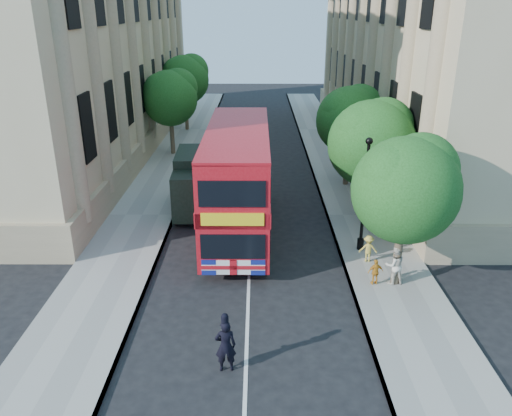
{
  "coord_description": "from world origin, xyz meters",
  "views": [
    {
      "loc": [
        0.35,
        -14.3,
        10.27
      ],
      "look_at": [
        0.28,
        5.53,
        2.3
      ],
      "focal_mm": 35.0,
      "sensor_mm": 36.0,
      "label": 1
    }
  ],
  "objects_px": {
    "box_van": "(197,184)",
    "police_constable": "(226,346)",
    "double_decker_bus": "(238,177)",
    "lamp_post": "(364,200)",
    "woman_pedestrian": "(394,265)"
  },
  "relations": [
    {
      "from": "box_van",
      "to": "police_constable",
      "type": "distance_m",
      "value": 13.13
    },
    {
      "from": "lamp_post",
      "to": "woman_pedestrian",
      "type": "height_order",
      "value": "lamp_post"
    },
    {
      "from": "lamp_post",
      "to": "double_decker_bus",
      "type": "xyz_separation_m",
      "value": [
        -5.59,
        2.3,
        0.25
      ]
    },
    {
      "from": "box_van",
      "to": "police_constable",
      "type": "relative_size",
      "value": 3.14
    },
    {
      "from": "double_decker_bus",
      "to": "woman_pedestrian",
      "type": "xyz_separation_m",
      "value": [
        6.31,
        -5.31,
        -1.84
      ]
    },
    {
      "from": "box_van",
      "to": "woman_pedestrian",
      "type": "distance_m",
      "value": 11.72
    },
    {
      "from": "police_constable",
      "to": "lamp_post",
      "type": "bearing_deg",
      "value": -130.86
    },
    {
      "from": "lamp_post",
      "to": "box_van",
      "type": "xyz_separation_m",
      "value": [
        -7.89,
        4.92,
        -1.0
      ]
    },
    {
      "from": "police_constable",
      "to": "double_decker_bus",
      "type": "bearing_deg",
      "value": -95.92
    },
    {
      "from": "box_van",
      "to": "police_constable",
      "type": "height_order",
      "value": "box_van"
    },
    {
      "from": "police_constable",
      "to": "woman_pedestrian",
      "type": "bearing_deg",
      "value": -147.58
    },
    {
      "from": "lamp_post",
      "to": "police_constable",
      "type": "xyz_separation_m",
      "value": [
        -5.61,
        -8.0,
        -1.64
      ]
    },
    {
      "from": "box_van",
      "to": "double_decker_bus",
      "type": "bearing_deg",
      "value": -51.26
    },
    {
      "from": "lamp_post",
      "to": "police_constable",
      "type": "height_order",
      "value": "lamp_post"
    },
    {
      "from": "lamp_post",
      "to": "woman_pedestrian",
      "type": "relative_size",
      "value": 3.21
    }
  ]
}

